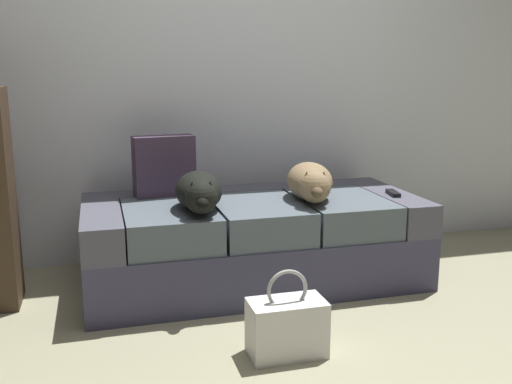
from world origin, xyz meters
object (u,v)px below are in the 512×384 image
tv_remote (393,193)px  dog_tan (311,182)px  handbag (287,327)px  dog_dark (199,192)px  couch (254,241)px  throw_pillow (164,166)px

tv_remote → dog_tan: bearing=-170.6°
dog_tan → handbag: 0.98m
dog_dark → tv_remote: dog_dark is taller
tv_remote → handbag: size_ratio=0.40×
couch → dog_tan: size_ratio=3.16×
dog_dark → throw_pillow: (-0.13, 0.40, 0.07)m
dog_tan → dog_dark: bearing=-173.0°
tv_remote → handbag: tv_remote is taller
throw_pillow → handbag: size_ratio=0.90×
throw_pillow → tv_remote: bearing=-15.1°
handbag → dog_dark: bearing=109.0°
dog_dark → dog_tan: dog_tan is taller
dog_dark → handbag: 0.86m
couch → handbag: bearing=-96.2°
dog_tan → tv_remote: (0.50, -0.01, -0.09)m
dog_tan → tv_remote: bearing=-1.4°
couch → dog_tan: dog_tan is taller
handbag → dog_tan: bearing=63.1°
dog_tan → handbag: size_ratio=1.54×
throw_pillow → handbag: 1.27m
couch → handbag: couch is taller
dog_dark → throw_pillow: size_ratio=1.67×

